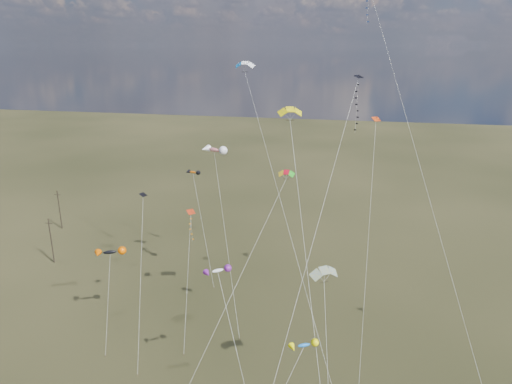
% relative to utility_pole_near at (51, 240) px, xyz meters
% --- Properties ---
extents(utility_pole_near, '(1.40, 0.20, 8.00)m').
position_rel_utility_pole_near_xyz_m(utility_pole_near, '(0.00, 0.00, 0.00)').
color(utility_pole_near, black).
rests_on(utility_pole_near, ground).
extents(utility_pole_far, '(1.40, 0.20, 8.00)m').
position_rel_utility_pole_near_xyz_m(utility_pole_far, '(-8.00, 14.00, 0.00)').
color(utility_pole_far, black).
rests_on(utility_pole_far, ground).
extents(diamond_black_high, '(7.96, 28.55, 32.39)m').
position_rel_utility_pole_near_xyz_m(diamond_black_high, '(48.51, -11.25, 23.33)').
color(diamond_black_high, black).
rests_on(diamond_black_high, ground).
extents(diamond_navy_tall, '(15.07, 20.01, 42.34)m').
position_rel_utility_pole_near_xyz_m(diamond_navy_tall, '(51.00, -3.34, 32.18)').
color(diamond_navy_tall, '#0C1C48').
rests_on(diamond_navy_tall, ground).
extents(diamond_black_mid, '(2.83, 10.01, 18.46)m').
position_rel_utility_pole_near_xyz_m(diamond_black_mid, '(25.06, -16.44, 8.98)').
color(diamond_black_mid, black).
rests_on(diamond_black_mid, ground).
extents(diamond_red_low, '(2.97, 11.38, 14.57)m').
position_rel_utility_pole_near_xyz_m(diamond_red_low, '(28.36, -8.53, 7.65)').
color(diamond_red_low, '#A4270E').
rests_on(diamond_red_low, ground).
extents(diamond_orange_center, '(1.24, 19.18, 27.04)m').
position_rel_utility_pole_near_xyz_m(diamond_orange_center, '(51.33, -9.00, 15.15)').
color(diamond_orange_center, red).
rests_on(diamond_orange_center, ground).
extents(parafoil_yellow, '(8.75, 22.84, 29.75)m').
position_rel_utility_pole_near_xyz_m(parafoil_yellow, '(42.23, -14.61, 24.89)').
color(parafoil_yellow, '#CBBC09').
rests_on(parafoil_yellow, ground).
extents(parafoil_blue_white, '(16.30, 23.18, 34.04)m').
position_rel_utility_pole_near_xyz_m(parafoil_blue_white, '(35.39, -5.94, 29.10)').
color(parafoil_blue_white, '#106AB7').
rests_on(parafoil_blue_white, ground).
extents(parafoil_striped, '(3.47, 10.12, 16.13)m').
position_rel_utility_pole_near_xyz_m(parafoil_striped, '(46.98, -23.34, 11.34)').
color(parafoil_striped, gold).
rests_on(parafoil_striped, ground).
extents(parafoil_tricolor, '(9.89, 15.98, 23.00)m').
position_rel_utility_pole_near_xyz_m(parafoil_tricolor, '(41.92, -15.53, 18.18)').
color(parafoil_tricolor, gold).
rests_on(parafoil_tricolor, ground).
extents(novelty_black_orange, '(3.44, 7.30, 11.31)m').
position_rel_utility_pole_near_xyz_m(novelty_black_orange, '(19.85, -14.89, 6.64)').
color(novelty_black_orange, black).
rests_on(novelty_black_orange, ground).
extents(novelty_orange_black, '(7.49, 10.32, 16.00)m').
position_rel_utility_pole_near_xyz_m(novelty_orange_black, '(23.34, 6.73, 11.40)').
color(novelty_orange_black, '#C65209').
rests_on(novelty_orange_black, ground).
extents(novelty_white_purple, '(7.87, 9.99, 15.02)m').
position_rel_utility_pole_near_xyz_m(novelty_white_purple, '(36.78, -23.99, 10.48)').
color(novelty_white_purple, silver).
rests_on(novelty_white_purple, ground).
extents(novelty_redwhite_stripe, '(7.90, 11.75, 22.69)m').
position_rel_utility_pole_near_xyz_m(novelty_redwhite_stripe, '(30.51, -4.09, 17.89)').
color(novelty_redwhite_stripe, red).
rests_on(novelty_redwhite_stripe, ground).
extents(novelty_blue_yellow, '(6.56, 8.39, 12.29)m').
position_rel_utility_pole_near_xyz_m(novelty_blue_yellow, '(45.85, -30.09, 7.74)').
color(novelty_blue_yellow, blue).
rests_on(novelty_blue_yellow, ground).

